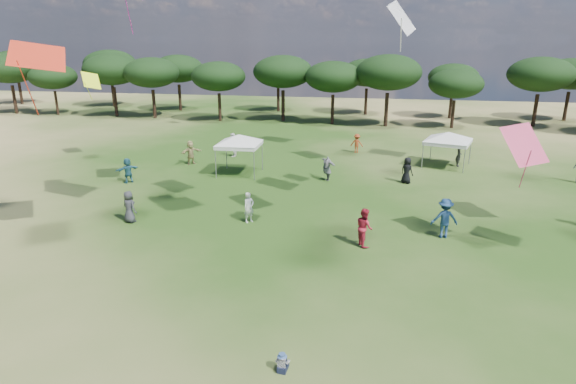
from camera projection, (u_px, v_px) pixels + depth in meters
name	position (u px, v px, depth m)	size (l,w,h in m)	color
tree_line	(380.00, 73.00, 53.72)	(108.78, 17.63, 7.77)	black
tent_left	(239.00, 136.00, 32.87)	(5.71, 5.71, 3.10)	gray
tent_right	(449.00, 134.00, 34.98)	(5.93, 5.93, 2.88)	gray
toddler	(282.00, 363.00, 13.57)	(0.41, 0.45, 0.60)	black
festival_crowd	(325.00, 174.00, 30.40)	(30.26, 19.90, 1.93)	#34353A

